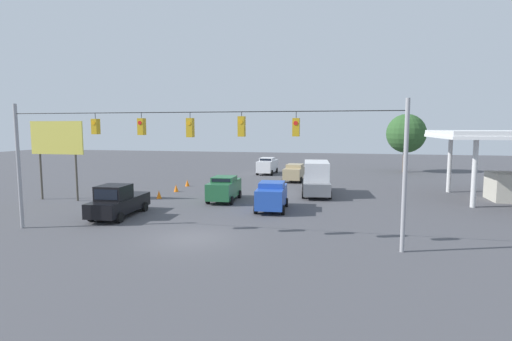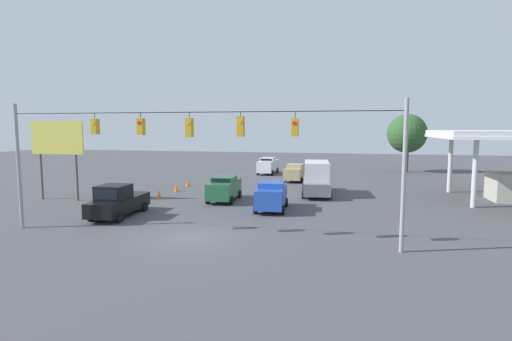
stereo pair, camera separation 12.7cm
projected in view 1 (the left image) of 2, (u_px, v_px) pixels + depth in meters
name	position (u px, v px, depth m)	size (l,w,h in m)	color
ground_plane	(192.00, 239.00, 20.69)	(140.00, 140.00, 0.00)	#47474C
overhead_signal_span	(192.00, 149.00, 20.15)	(20.82, 0.38, 7.05)	#939399
sedan_blue_crossing_near	(272.00, 195.00, 27.64)	(2.21, 4.23, 1.98)	#234CB2
sedan_tan_oncoming_deep	(295.00, 172.00, 42.64)	(2.18, 4.59, 1.81)	tan
pickup_truck_black_parked_shoulder	(118.00, 202.00, 25.64)	(2.29, 5.26, 2.12)	black
sedan_white_withflow_deep	(267.00, 165.00, 49.03)	(2.13, 4.48, 2.01)	silver
box_truck_grey_oncoming_far	(316.00, 178.00, 33.95)	(2.82, 6.79, 2.85)	slate
sedan_green_withflow_mid	(224.00, 188.00, 31.12)	(2.17, 4.42, 1.92)	#236038
traffic_cone_nearest	(109.00, 211.00, 25.77)	(0.42, 0.42, 0.64)	orange
traffic_cone_second	(138.00, 202.00, 29.06)	(0.42, 0.42, 0.64)	orange
traffic_cone_third	(159.00, 194.00, 32.27)	(0.42, 0.42, 0.64)	orange
traffic_cone_fourth	(176.00, 188.00, 35.59)	(0.42, 0.42, 0.64)	orange
traffic_cone_fifth	(187.00, 183.00, 38.91)	(0.42, 0.42, 0.64)	orange
roadside_billboard	(57.00, 142.00, 31.10)	(4.57, 0.16, 6.21)	#4C473D
tree_horizon_left	(406.00, 134.00, 50.59)	(4.92, 4.92, 7.40)	brown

